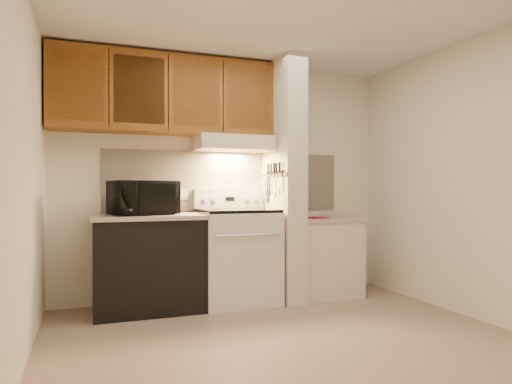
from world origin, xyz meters
TOP-DOWN VIEW (x-y plane):
  - floor at (0.00, 0.00)m, footprint 3.60×3.60m
  - ceiling at (0.00, 0.00)m, footprint 3.60×3.60m
  - wall_back at (0.00, 1.50)m, footprint 3.60×2.50m
  - wall_left at (-1.80, 0.00)m, footprint 0.02×3.00m
  - wall_right at (1.80, 0.00)m, footprint 0.02×3.00m
  - backsplash at (0.00, 1.49)m, footprint 2.60×0.02m
  - range_body at (0.00, 1.16)m, footprint 0.76×0.65m
  - oven_window at (0.00, 0.84)m, footprint 0.50×0.01m
  - oven_handle at (0.00, 0.80)m, footprint 0.65×0.02m
  - cooktop at (0.00, 1.16)m, footprint 0.74×0.64m
  - range_backguard at (0.00, 1.44)m, footprint 0.76×0.08m
  - range_display at (0.00, 1.40)m, footprint 0.10×0.01m
  - range_knob_left_outer at (-0.28, 1.40)m, footprint 0.05×0.02m
  - range_knob_left_inner at (-0.18, 1.40)m, footprint 0.05×0.02m
  - range_knob_right_inner at (0.18, 1.40)m, footprint 0.05×0.02m
  - range_knob_right_outer at (0.28, 1.40)m, footprint 0.05×0.02m
  - dishwasher_front at (-0.88, 1.17)m, footprint 1.00×0.63m
  - left_countertop at (-0.88, 1.17)m, footprint 1.04×0.67m
  - spoon_rest at (-0.71, 1.34)m, footprint 0.26×0.17m
  - teal_jar at (-1.14, 1.06)m, footprint 0.09×0.09m
  - outlet at (-0.48, 1.48)m, footprint 0.08×0.01m
  - microwave at (-0.93, 1.15)m, footprint 0.67×0.55m
  - partition_pillar at (0.51, 1.15)m, footprint 0.22×0.70m
  - pillar_trim at (0.39, 1.15)m, footprint 0.01×0.70m
  - knife_strip at (0.39, 1.10)m, footprint 0.02×0.42m
  - knife_blade_a at (0.38, 0.93)m, footprint 0.01×0.03m
  - knife_handle_a at (0.38, 0.94)m, footprint 0.02×0.02m
  - knife_blade_b at (0.38, 1.02)m, footprint 0.01×0.04m
  - knife_handle_b at (0.38, 1.03)m, footprint 0.02×0.02m
  - knife_blade_c at (0.38, 1.11)m, footprint 0.01×0.04m
  - knife_handle_c at (0.38, 1.09)m, footprint 0.02×0.02m
  - knife_blade_d at (0.38, 1.18)m, footprint 0.01×0.04m
  - knife_handle_d at (0.38, 1.17)m, footprint 0.02×0.02m
  - knife_blade_e at (0.38, 1.25)m, footprint 0.01×0.04m
  - knife_handle_e at (0.38, 1.25)m, footprint 0.02×0.02m
  - oven_mitt at (0.38, 1.32)m, footprint 0.03×0.10m
  - right_cab_base at (0.97, 1.15)m, footprint 0.70×0.60m
  - right_countertop at (0.97, 1.15)m, footprint 0.74×0.64m
  - red_folder at (0.80, 1.01)m, footprint 0.22×0.28m
  - white_box at (0.92, 1.33)m, footprint 0.19×0.16m
  - range_hood at (0.00, 1.28)m, footprint 0.78×0.44m
  - hood_lip at (0.00, 1.07)m, footprint 0.78×0.04m
  - upper_cabinets at (-0.69, 1.32)m, footprint 2.18×0.33m
  - cab_door_a at (-1.51, 1.17)m, footprint 0.46×0.01m
  - cab_gap_a at (-1.23, 1.16)m, footprint 0.01×0.01m
  - cab_door_b at (-0.96, 1.17)m, footprint 0.46×0.01m
  - cab_gap_b at (-0.69, 1.16)m, footprint 0.01×0.01m
  - cab_door_c at (-0.42, 1.17)m, footprint 0.46×0.01m
  - cab_gap_c at (-0.14, 1.16)m, footprint 0.01×0.01m
  - cab_door_d at (0.13, 1.17)m, footprint 0.46×0.01m

SIDE VIEW (x-z plane):
  - floor at x=0.00m, z-range 0.00..0.00m
  - right_cab_base at x=0.97m, z-range 0.00..0.81m
  - dishwasher_front at x=-0.88m, z-range 0.00..0.87m
  - range_body at x=0.00m, z-range 0.00..0.92m
  - oven_window at x=0.00m, z-range 0.35..0.65m
  - oven_handle at x=0.00m, z-range 0.71..0.73m
  - right_countertop at x=0.97m, z-range 0.81..0.85m
  - red_folder at x=0.80m, z-range 0.85..0.86m
  - white_box at x=0.92m, z-range 0.85..0.89m
  - left_countertop at x=-0.88m, z-range 0.87..0.91m
  - spoon_rest at x=-0.71m, z-range 0.91..0.93m
  - cooktop at x=0.00m, z-range 0.92..0.95m
  - teal_jar at x=-1.14m, z-range 0.91..1.01m
  - range_backguard at x=0.00m, z-range 0.95..1.15m
  - range_display at x=0.00m, z-range 1.03..1.07m
  - range_knob_left_outer at x=-0.28m, z-range 1.03..1.07m
  - range_knob_left_inner at x=-0.18m, z-range 1.03..1.07m
  - range_knob_right_inner at x=0.18m, z-range 1.03..1.07m
  - range_knob_right_outer at x=0.28m, z-range 1.03..1.07m
  - microwave at x=-0.93m, z-range 0.91..1.23m
  - outlet at x=-0.48m, z-range 1.04..1.16m
  - oven_mitt at x=0.38m, z-range 1.05..1.29m
  - knife_blade_c at x=0.38m, z-range 1.10..1.30m
  - knife_blade_b at x=0.38m, z-range 1.12..1.30m
  - knife_blade_e at x=0.38m, z-range 1.12..1.30m
  - knife_blade_a at x=0.38m, z-range 1.14..1.30m
  - knife_blade_d at x=0.38m, z-range 1.14..1.30m
  - backsplash at x=0.00m, z-range 0.92..1.55m
  - wall_back at x=0.00m, z-range 1.24..1.26m
  - wall_left at x=-1.80m, z-range 0.00..2.50m
  - wall_right at x=1.80m, z-range 0.00..2.50m
  - partition_pillar at x=0.51m, z-range 0.00..2.50m
  - pillar_trim at x=0.39m, z-range 1.28..1.32m
  - knife_strip at x=0.39m, z-range 1.30..1.34m
  - knife_handle_a at x=0.38m, z-range 1.32..1.42m
  - knife_handle_b at x=0.38m, z-range 1.32..1.42m
  - knife_handle_c at x=0.38m, z-range 1.32..1.42m
  - knife_handle_d at x=0.38m, z-range 1.32..1.42m
  - knife_handle_e at x=0.38m, z-range 1.32..1.42m
  - hood_lip at x=0.00m, z-range 1.55..1.61m
  - range_hood at x=0.00m, z-range 1.55..1.70m
  - upper_cabinets at x=-0.69m, z-range 1.70..2.47m
  - cab_door_a at x=-1.51m, z-range 1.77..2.40m
  - cab_gap_a at x=-1.23m, z-range 1.72..2.45m
  - cab_door_b at x=-0.96m, z-range 1.77..2.40m
  - cab_gap_b at x=-0.69m, z-range 1.72..2.45m
  - cab_door_c at x=-0.42m, z-range 1.77..2.40m
  - cab_gap_c at x=-0.14m, z-range 1.72..2.45m
  - cab_door_d at x=0.13m, z-range 1.77..2.40m
  - ceiling at x=0.00m, z-range 2.50..2.50m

